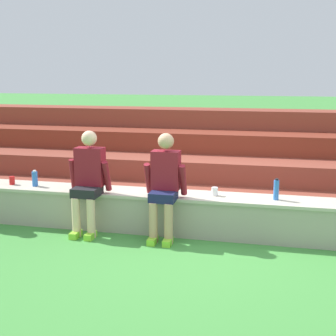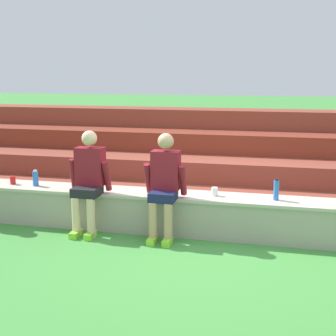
{
  "view_description": "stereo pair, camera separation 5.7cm",
  "coord_description": "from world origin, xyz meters",
  "px_view_note": "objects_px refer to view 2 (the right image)",
  "views": [
    {
      "loc": [
        0.91,
        -5.61,
        2.1
      ],
      "look_at": [
        -0.44,
        0.25,
        0.87
      ],
      "focal_mm": 49.72,
      "sensor_mm": 36.0,
      "label": 1
    },
    {
      "loc": [
        0.97,
        -5.6,
        2.1
      ],
      "look_at": [
        -0.44,
        0.25,
        0.87
      ],
      "focal_mm": 49.72,
      "sensor_mm": 36.0,
      "label": 2
    }
  ],
  "objects_px": {
    "person_center": "(164,183)",
    "plastic_cup_middle": "(215,192)",
    "water_bottle_near_right": "(35,178)",
    "person_left_of_center": "(88,179)",
    "water_bottle_mid_right": "(276,190)",
    "plastic_cup_right_end": "(13,180)"
  },
  "relations": [
    {
      "from": "person_center",
      "to": "plastic_cup_middle",
      "type": "height_order",
      "value": "person_center"
    },
    {
      "from": "water_bottle_near_right",
      "to": "plastic_cup_middle",
      "type": "relative_size",
      "value": 2.06
    },
    {
      "from": "person_left_of_center",
      "to": "plastic_cup_middle",
      "type": "relative_size",
      "value": 12.29
    },
    {
      "from": "person_left_of_center",
      "to": "water_bottle_near_right",
      "type": "xyz_separation_m",
      "value": [
        -0.92,
        0.26,
        -0.1
      ]
    },
    {
      "from": "water_bottle_mid_right",
      "to": "plastic_cup_middle",
      "type": "xyz_separation_m",
      "value": [
        -0.78,
        0.03,
        -0.08
      ]
    },
    {
      "from": "person_left_of_center",
      "to": "plastic_cup_right_end",
      "type": "height_order",
      "value": "person_left_of_center"
    },
    {
      "from": "water_bottle_mid_right",
      "to": "plastic_cup_right_end",
      "type": "height_order",
      "value": "water_bottle_mid_right"
    },
    {
      "from": "person_center",
      "to": "plastic_cup_middle",
      "type": "distance_m",
      "value": 0.69
    },
    {
      "from": "plastic_cup_right_end",
      "to": "person_left_of_center",
      "type": "bearing_deg",
      "value": -11.83
    },
    {
      "from": "person_left_of_center",
      "to": "plastic_cup_right_end",
      "type": "bearing_deg",
      "value": 168.17
    },
    {
      "from": "water_bottle_near_right",
      "to": "plastic_cup_right_end",
      "type": "height_order",
      "value": "water_bottle_near_right"
    },
    {
      "from": "water_bottle_mid_right",
      "to": "plastic_cup_right_end",
      "type": "distance_m",
      "value": 3.71
    },
    {
      "from": "person_center",
      "to": "water_bottle_mid_right",
      "type": "relative_size",
      "value": 4.94
    },
    {
      "from": "plastic_cup_middle",
      "to": "plastic_cup_right_end",
      "type": "bearing_deg",
      "value": -179.28
    },
    {
      "from": "plastic_cup_middle",
      "to": "water_bottle_near_right",
      "type": "bearing_deg",
      "value": -178.84
    },
    {
      "from": "person_center",
      "to": "water_bottle_near_right",
      "type": "height_order",
      "value": "person_center"
    },
    {
      "from": "plastic_cup_right_end",
      "to": "plastic_cup_middle",
      "type": "bearing_deg",
      "value": 0.72
    },
    {
      "from": "water_bottle_mid_right",
      "to": "water_bottle_near_right",
      "type": "bearing_deg",
      "value": -179.6
    },
    {
      "from": "person_left_of_center",
      "to": "plastic_cup_middle",
      "type": "bearing_deg",
      "value": 10.64
    },
    {
      "from": "water_bottle_near_right",
      "to": "water_bottle_mid_right",
      "type": "bearing_deg",
      "value": 0.4
    },
    {
      "from": "plastic_cup_middle",
      "to": "plastic_cup_right_end",
      "type": "relative_size",
      "value": 0.95
    },
    {
      "from": "water_bottle_mid_right",
      "to": "plastic_cup_right_end",
      "type": "bearing_deg",
      "value": -179.87
    }
  ]
}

